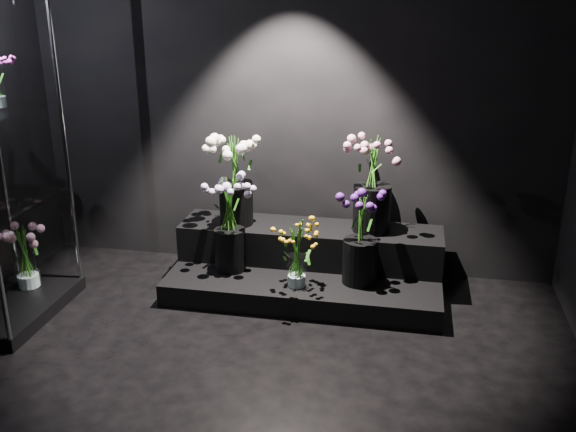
# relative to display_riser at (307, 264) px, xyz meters

# --- Properties ---
(floor) EXTENTS (4.00, 4.00, 0.00)m
(floor) POSITION_rel_display_riser_xyz_m (-0.19, -1.61, -0.18)
(floor) COLOR black
(floor) RESTS_ON ground
(wall_back) EXTENTS (4.00, 0.00, 4.00)m
(wall_back) POSITION_rel_display_riser_xyz_m (-0.19, 0.39, 1.22)
(wall_back) COLOR black
(wall_back) RESTS_ON floor
(display_riser) EXTENTS (1.95, 0.87, 0.43)m
(display_riser) POSITION_rel_display_riser_xyz_m (0.00, 0.00, 0.00)
(display_riser) COLOR black
(display_riser) RESTS_ON floor
(bouquet_orange_bells) EXTENTS (0.36, 0.36, 0.49)m
(bouquet_orange_bells) POSITION_rel_display_riser_xyz_m (-0.02, -0.34, 0.24)
(bouquet_orange_bells) COLOR white
(bouquet_orange_bells) RESTS_ON display_riser
(bouquet_lilac) EXTENTS (0.43, 0.43, 0.69)m
(bouquet_lilac) POSITION_rel_display_riser_xyz_m (-0.54, -0.16, 0.38)
(bouquet_lilac) COLOR black
(bouquet_lilac) RESTS_ON display_riser
(bouquet_purple) EXTENTS (0.38, 0.38, 0.67)m
(bouquet_purple) POSITION_rel_display_riser_xyz_m (0.40, -0.19, 0.34)
(bouquet_purple) COLOR black
(bouquet_purple) RESTS_ON display_riser
(bouquet_cream_roses) EXTENTS (0.44, 0.44, 0.69)m
(bouquet_cream_roses) POSITION_rel_display_riser_xyz_m (-0.55, 0.08, 0.66)
(bouquet_cream_roses) COLOR black
(bouquet_cream_roses) RESTS_ON display_riser
(bouquet_pink_roses) EXTENTS (0.45, 0.45, 0.70)m
(bouquet_pink_roses) POSITION_rel_display_riser_xyz_m (0.45, 0.13, 0.64)
(bouquet_pink_roses) COLOR black
(bouquet_pink_roses) RESTS_ON display_riser
(bouquet_case_base_pink) EXTENTS (0.36, 0.36, 0.47)m
(bouquet_case_base_pink) POSITION_rel_display_riser_xyz_m (-1.92, -0.57, 0.16)
(bouquet_case_base_pink) COLOR white
(bouquet_case_base_pink) RESTS_ON display_case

